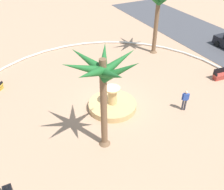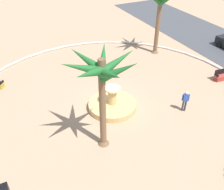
{
  "view_description": "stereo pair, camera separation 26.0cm",
  "coord_description": "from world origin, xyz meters",
  "px_view_note": "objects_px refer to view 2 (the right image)",
  "views": [
    {
      "loc": [
        13.53,
        -6.92,
        11.72
      ],
      "look_at": [
        0.1,
        -0.04,
        1.0
      ],
      "focal_mm": 40.04,
      "sensor_mm": 36.0,
      "label": 1
    },
    {
      "loc": [
        13.65,
        -6.69,
        11.72
      ],
      "look_at": [
        0.1,
        -0.04,
        1.0
      ],
      "focal_mm": 40.04,
      "sensor_mm": 36.0,
      "label": 2
    }
  ],
  "objects_px": {
    "palm_tree_near_fountain": "(102,77)",
    "palm_tree_by_curb": "(161,3)",
    "fountain": "(112,105)",
    "bench_southeast": "(223,76)",
    "person_cyclist_photo": "(185,100)"
  },
  "relations": [
    {
      "from": "fountain",
      "to": "bench_southeast",
      "type": "height_order",
      "value": "fountain"
    },
    {
      "from": "palm_tree_by_curb",
      "to": "fountain",
      "type": "bearing_deg",
      "value": -51.93
    },
    {
      "from": "palm_tree_near_fountain",
      "to": "palm_tree_by_curb",
      "type": "height_order",
      "value": "palm_tree_by_curb"
    },
    {
      "from": "palm_tree_near_fountain",
      "to": "bench_southeast",
      "type": "bearing_deg",
      "value": 100.7
    },
    {
      "from": "fountain",
      "to": "person_cyclist_photo",
      "type": "bearing_deg",
      "value": 60.3
    },
    {
      "from": "palm_tree_near_fountain",
      "to": "bench_southeast",
      "type": "height_order",
      "value": "palm_tree_near_fountain"
    },
    {
      "from": "palm_tree_by_curb",
      "to": "person_cyclist_photo",
      "type": "distance_m",
      "value": 10.69
    },
    {
      "from": "fountain",
      "to": "palm_tree_near_fountain",
      "type": "xyz_separation_m",
      "value": [
        3.05,
        -2.14,
        4.66
      ]
    },
    {
      "from": "palm_tree_near_fountain",
      "to": "person_cyclist_photo",
      "type": "bearing_deg",
      "value": 93.62
    },
    {
      "from": "bench_southeast",
      "to": "palm_tree_by_curb",
      "type": "bearing_deg",
      "value": -162.71
    },
    {
      "from": "fountain",
      "to": "bench_southeast",
      "type": "distance_m",
      "value": 10.55
    },
    {
      "from": "bench_southeast",
      "to": "person_cyclist_photo",
      "type": "bearing_deg",
      "value": -71.66
    },
    {
      "from": "fountain",
      "to": "palm_tree_near_fountain",
      "type": "distance_m",
      "value": 5.97
    },
    {
      "from": "palm_tree_near_fountain",
      "to": "bench_southeast",
      "type": "distance_m",
      "value": 13.69
    },
    {
      "from": "fountain",
      "to": "palm_tree_near_fountain",
      "type": "relative_size",
      "value": 0.57
    }
  ]
}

